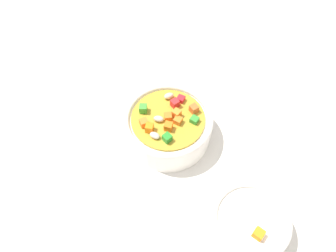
{
  "coord_description": "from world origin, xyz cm",
  "views": [
    {
      "loc": [
        -9.71,
        -29.03,
        48.17
      ],
      "look_at": [
        0.0,
        0.0,
        2.98
      ],
      "focal_mm": 33.31,
      "sensor_mm": 36.0,
      "label": 1
    }
  ],
  "objects": [
    {
      "name": "ground_plane",
      "position": [
        0.0,
        0.0,
        -1.0
      ],
      "size": [
        140.0,
        140.0,
        2.0
      ],
      "primitive_type": "cube",
      "color": "silver"
    },
    {
      "name": "spoon",
      "position": [
        8.71,
        11.66,
        0.43
      ],
      "size": [
        20.69,
        9.22,
        0.95
      ],
      "rotation": [
        0.0,
        0.0,
        2.77
      ],
      "color": "silver",
      "rests_on": "ground_plane"
    },
    {
      "name": "side_bowl_small",
      "position": [
        5.71,
        -19.81,
        2.69
      ],
      "size": [
        11.34,
        11.34,
        5.87
      ],
      "color": "white",
      "rests_on": "ground_plane"
    },
    {
      "name": "soup_bowl_main",
      "position": [
        -0.0,
        -0.0,
        3.14
      ],
      "size": [
        15.38,
        15.38,
        6.79
      ],
      "color": "white",
      "rests_on": "ground_plane"
    }
  ]
}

